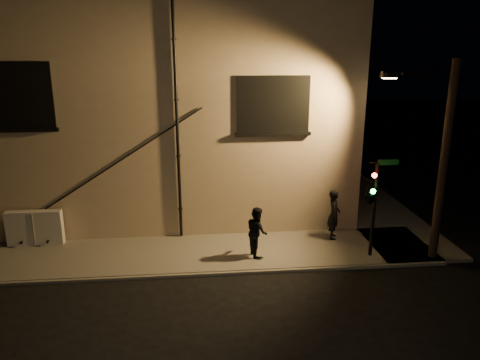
{
  "coord_description": "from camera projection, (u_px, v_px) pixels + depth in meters",
  "views": [
    {
      "loc": [
        -1.23,
        -13.43,
        7.1
      ],
      "look_at": [
        0.3,
        1.8,
        2.59
      ],
      "focal_mm": 35.0,
      "sensor_mm": 36.0,
      "label": 1
    }
  ],
  "objects": [
    {
      "name": "pedestrian_b",
      "position": [
        257.0,
        231.0,
        15.76
      ],
      "size": [
        0.79,
        0.94,
        1.71
      ],
      "primitive_type": "imported",
      "rotation": [
        0.0,
        0.0,
        1.76
      ],
      "color": "black",
      "rests_on": "sidewalk"
    },
    {
      "name": "streetlamp_pole",
      "position": [
        440.0,
        157.0,
        14.99
      ],
      "size": [
        2.01,
        1.38,
        6.65
      ],
      "color": "black",
      "rests_on": "ground"
    },
    {
      "name": "sidewalk",
      "position": [
        256.0,
        220.0,
        19.23
      ],
      "size": [
        21.0,
        16.0,
        0.12
      ],
      "color": "#5F5B55",
      "rests_on": "ground"
    },
    {
      "name": "ground",
      "position": [
        236.0,
        274.0,
        14.94
      ],
      "size": [
        90.0,
        90.0,
        0.0
      ],
      "primitive_type": "plane",
      "color": "black"
    },
    {
      "name": "building",
      "position": [
        155.0,
        102.0,
        21.99
      ],
      "size": [
        16.2,
        12.23,
        8.8
      ],
      "color": "tan",
      "rests_on": "ground"
    },
    {
      "name": "traffic_signal",
      "position": [
        371.0,
        194.0,
        15.22
      ],
      "size": [
        1.32,
        1.98,
        3.35
      ],
      "color": "black",
      "rests_on": "sidewalk"
    },
    {
      "name": "pedestrian_a",
      "position": [
        334.0,
        214.0,
        17.13
      ],
      "size": [
        0.59,
        0.76,
        1.85
      ],
      "primitive_type": "imported",
      "rotation": [
        0.0,
        0.0,
        1.33
      ],
      "color": "black",
      "rests_on": "sidewalk"
    },
    {
      "name": "utility_cabinet",
      "position": [
        35.0,
        228.0,
        16.64
      ],
      "size": [
        1.93,
        0.32,
        1.27
      ],
      "primitive_type": "cube",
      "color": "beige",
      "rests_on": "sidewalk"
    }
  ]
}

